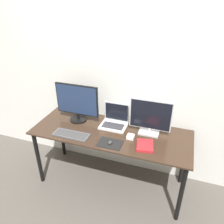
% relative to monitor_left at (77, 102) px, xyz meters
% --- Properties ---
extents(ground_plane, '(12.00, 12.00, 0.00)m').
position_rel_monitor_left_xyz_m(ground_plane, '(0.46, -0.45, -1.00)').
color(ground_plane, '#4C4742').
extents(wall_back, '(7.00, 0.05, 2.50)m').
position_rel_monitor_left_xyz_m(wall_back, '(0.46, 0.28, 0.25)').
color(wall_back, silver).
rests_on(wall_back, ground_plane).
extents(desk, '(1.78, 0.66, 0.76)m').
position_rel_monitor_left_xyz_m(desk, '(0.46, -0.12, -0.34)').
color(desk, '#332319').
rests_on(desk, ground_plane).
extents(monitor_left, '(0.53, 0.20, 0.46)m').
position_rel_monitor_left_xyz_m(monitor_left, '(0.00, 0.00, 0.00)').
color(monitor_left, black).
rests_on(monitor_left, desk).
extents(monitor_right, '(0.45, 0.15, 0.40)m').
position_rel_monitor_left_xyz_m(monitor_right, '(0.87, 0.00, -0.04)').
color(monitor_right, '#B2B2B7').
rests_on(monitor_right, desk).
extents(laptop, '(0.30, 0.25, 0.25)m').
position_rel_monitor_left_xyz_m(laptop, '(0.45, 0.05, -0.18)').
color(laptop, silver).
rests_on(laptop, desk).
extents(keyboard, '(0.40, 0.15, 0.02)m').
position_rel_monitor_left_xyz_m(keyboard, '(0.07, -0.32, -0.23)').
color(keyboard, '#4C4C51').
rests_on(keyboard, desk).
extents(mousepad, '(0.25, 0.18, 0.00)m').
position_rel_monitor_left_xyz_m(mousepad, '(0.53, -0.32, -0.24)').
color(mousepad, black).
rests_on(mousepad, desk).
extents(mouse, '(0.04, 0.06, 0.03)m').
position_rel_monitor_left_xyz_m(mouse, '(0.53, -0.33, -0.22)').
color(mouse, '#333333').
rests_on(mouse, mousepad).
extents(book, '(0.20, 0.23, 0.03)m').
position_rel_monitor_left_xyz_m(book, '(0.88, -0.26, -0.23)').
color(book, red).
rests_on(book, desk).
extents(power_brick, '(0.08, 0.08, 0.04)m').
position_rel_monitor_left_xyz_m(power_brick, '(0.70, -0.16, -0.22)').
color(power_brick, white).
rests_on(power_brick, desk).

